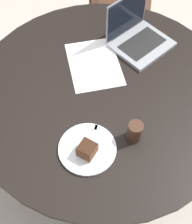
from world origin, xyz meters
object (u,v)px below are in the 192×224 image
plate (87,149)px  laptop (138,37)px  chair (112,7)px  coffee_glass (135,132)px

plate → laptop: (-0.70, 0.03, 0.04)m
chair → plate: chair is taller
chair → plate: (1.29, 0.28, 0.28)m
plate → laptop: size_ratio=0.66×
plate → laptop: 0.70m
coffee_glass → laptop: 0.59m
coffee_glass → plate: bearing=-54.4°
plate → chair: bearing=-167.5°
coffee_glass → laptop: bearing=-166.3°
plate → coffee_glass: 0.22m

